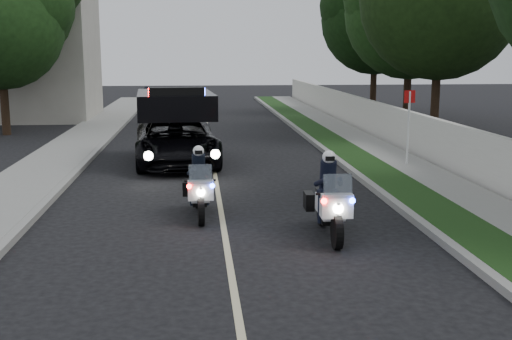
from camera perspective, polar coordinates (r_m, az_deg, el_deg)
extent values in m
plane|color=black|center=(10.13, -2.07, -10.28)|extent=(120.00, 120.00, 0.00)
cube|color=gray|center=(20.30, 7.87, 0.46)|extent=(0.20, 60.00, 0.15)
cube|color=#193814|center=(20.47, 9.78, 0.49)|extent=(1.20, 60.00, 0.16)
cube|color=gray|center=(20.85, 13.23, 0.55)|extent=(1.40, 60.00, 0.16)
cube|color=beige|center=(21.09, 15.89, 2.38)|extent=(0.22, 60.00, 1.50)
cube|color=gray|center=(20.09, -15.54, 0.06)|extent=(0.20, 60.00, 0.15)
cube|color=gray|center=(20.31, -18.60, 0.01)|extent=(2.00, 60.00, 0.16)
cube|color=#A8A396|center=(36.69, -20.66, 9.73)|extent=(8.00, 6.00, 7.00)
cube|color=#BFB78C|center=(19.79, -3.77, 0.06)|extent=(0.12, 50.00, 0.01)
imported|color=black|center=(20.95, -7.09, 0.58)|extent=(2.98, 5.75, 2.71)
imported|color=black|center=(32.78, -9.69, 4.10)|extent=(0.66, 1.86, 0.97)
imported|color=black|center=(32.78, -9.69, 4.10)|extent=(0.62, 0.42, 1.67)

